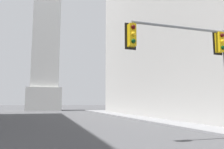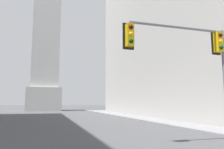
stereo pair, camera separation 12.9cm
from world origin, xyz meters
TOP-DOWN VIEW (x-y plane):
  - sidewalk_right at (12.40, 20.34)m, footprint 5.00×67.79m
  - building_right at (24.79, 24.61)m, footprint 25.01×38.15m
  - traffic_light_near_right at (7.79, 8.54)m, footprint 5.94×0.50m

SIDE VIEW (x-z plane):
  - sidewalk_right at x=12.40m, z-range 0.00..0.15m
  - traffic_light_near_right at x=7.79m, z-range 1.56..7.38m
  - building_right at x=24.79m, z-range 0.01..29.18m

